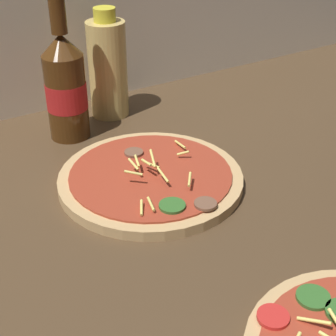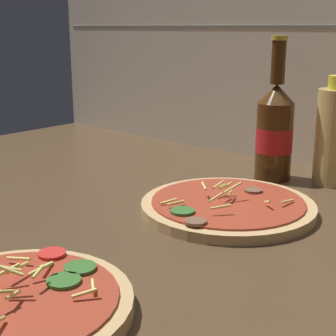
{
  "view_description": "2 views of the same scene",
  "coord_description": "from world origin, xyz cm",
  "views": [
    {
      "loc": [
        -33.34,
        -41.67,
        42.99
      ],
      "look_at": [
        -1.93,
        9.57,
        6.58
      ],
      "focal_mm": 55.0,
      "sensor_mm": 36.0,
      "label": 1
    },
    {
      "loc": [
        39.31,
        -48.77,
        29.82
      ],
      "look_at": [
        -6.17,
        2.93,
        10.85
      ],
      "focal_mm": 55.0,
      "sensor_mm": 36.0,
      "label": 2
    }
  ],
  "objects": [
    {
      "name": "beer_bottle",
      "position": [
        -6.87,
        33.1,
        11.66
      ],
      "size": [
        6.7,
        6.7,
        25.84
      ],
      "color": "#47280F",
      "rests_on": "counter_slab"
    },
    {
      "name": "oil_bottle",
      "position": [
        2.72,
        37.38,
        11.34
      ],
      "size": [
        6.8,
        6.8,
        19.23
      ],
      "color": "#D6B766",
      "rests_on": "counter_slab"
    },
    {
      "name": "pizza_near",
      "position": [
        -1.45,
        -25.32,
        3.56
      ],
      "size": [
        23.71,
        23.71,
        5.63
      ],
      "color": "tan",
      "rests_on": "counter_slab"
    },
    {
      "name": "pizza_far",
      "position": [
        -2.8,
        12.87,
        3.39
      ],
      "size": [
        26.53,
        26.53,
        4.56
      ],
      "color": "tan",
      "rests_on": "counter_slab"
    },
    {
      "name": "counter_slab",
      "position": [
        0.0,
        0.0,
        1.25
      ],
      "size": [
        160.0,
        90.0,
        2.5
      ],
      "color": "#4C3823",
      "rests_on": "ground"
    }
  ]
}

